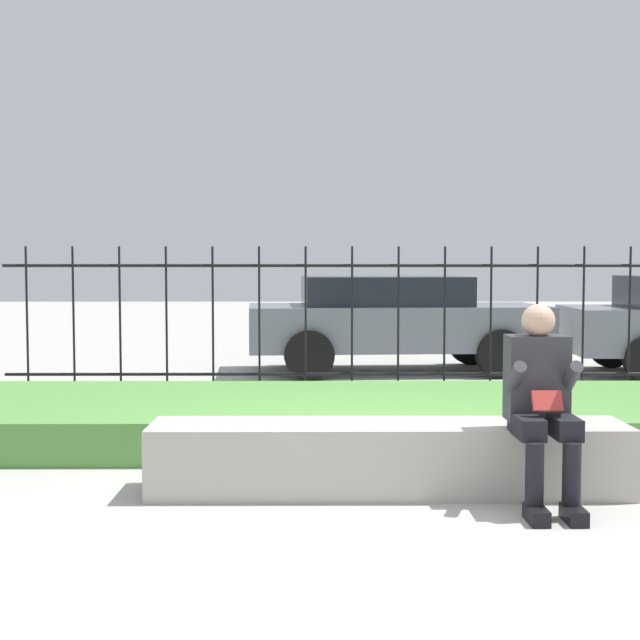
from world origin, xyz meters
The scene contains 6 objects.
ground_plane centered at (0.00, 0.00, 0.00)m, with size 60.00×60.00×0.00m, color #B2AFA8.
stone_bench centered at (0.09, 0.00, 0.21)m, with size 3.14×0.59×0.46m.
person_seated_reader centered at (1.01, -0.33, 0.69)m, with size 0.42×0.73×1.26m.
grass_berm centered at (0.00, 1.91, 0.17)m, with size 9.39×2.41×0.33m.
iron_fence centered at (0.00, 3.61, 0.89)m, with size 7.39×0.03×1.70m.
car_parked_center centered at (0.71, 6.63, 0.73)m, with size 4.21×2.08×1.34m.
Camera 1 is at (-0.40, -5.82, 1.51)m, focal length 50.00 mm.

